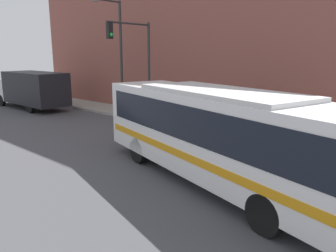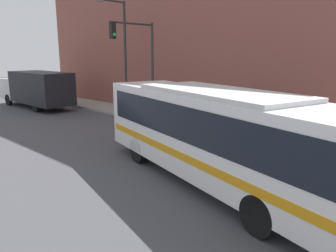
% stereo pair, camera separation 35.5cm
% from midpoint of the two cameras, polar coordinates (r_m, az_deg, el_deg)
% --- Properties ---
extents(ground_plane, '(120.00, 120.00, 0.00)m').
position_cam_midpoint_polar(ground_plane, '(10.63, 24.71, -11.90)').
color(ground_plane, '#47474C').
extents(sidewalk, '(2.67, 70.00, 0.17)m').
position_cam_midpoint_polar(sidewalk, '(27.68, -13.25, 3.70)').
color(sidewalk, gray).
rests_on(sidewalk, ground_plane).
extents(building_facade, '(6.00, 25.63, 12.53)m').
position_cam_midpoint_polar(building_facade, '(25.70, 2.68, 17.19)').
color(building_facade, brown).
rests_on(building_facade, ground_plane).
extents(city_bus, '(5.25, 10.94, 3.10)m').
position_cam_midpoint_polar(city_bus, '(10.46, 9.32, -0.84)').
color(city_bus, white).
rests_on(city_bus, ground_plane).
extents(delivery_truck, '(2.41, 8.23, 2.80)m').
position_cam_midpoint_polar(delivery_truck, '(27.57, -21.67, 6.18)').
color(delivery_truck, black).
rests_on(delivery_truck, ground_plane).
extents(fire_hydrant, '(0.26, 0.36, 0.74)m').
position_cam_midpoint_polar(fire_hydrant, '(16.12, 19.50, -1.29)').
color(fire_hydrant, '#999999').
rests_on(fire_hydrant, sidewalk).
extents(traffic_light_pole, '(3.28, 0.35, 5.83)m').
position_cam_midpoint_polar(traffic_light_pole, '(19.96, -4.45, 12.37)').
color(traffic_light_pole, '#2D2D2D').
rests_on(traffic_light_pole, sidewalk).
extents(parking_meter, '(0.14, 0.14, 1.39)m').
position_cam_midpoint_polar(parking_meter, '(18.73, 4.36, 3.05)').
color(parking_meter, '#2D2D2D').
rests_on(parking_meter, sidewalk).
extents(street_lamp, '(2.34, 0.28, 7.36)m').
position_cam_midpoint_polar(street_lamp, '(22.58, -7.60, 13.25)').
color(street_lamp, '#2D2D2D').
rests_on(street_lamp, sidewalk).
extents(pedestrian_near_corner, '(0.34, 0.34, 1.80)m').
position_cam_midpoint_polar(pedestrian_near_corner, '(17.12, 19.85, 1.37)').
color(pedestrian_near_corner, '#23283D').
rests_on(pedestrian_near_corner, sidewalk).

